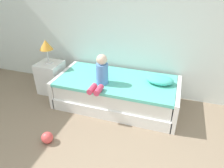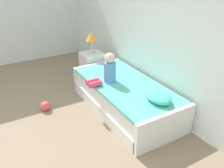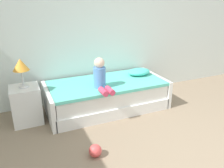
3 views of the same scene
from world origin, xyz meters
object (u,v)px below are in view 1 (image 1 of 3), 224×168
object	(u,v)px
child_figure	(101,73)
toy_ball	(47,138)
table_lamp	(46,46)
pillow	(160,80)
bed	(116,92)
nightstand	(51,77)

from	to	relation	value
child_figure	toy_ball	xyz separation A→B (m)	(-0.45, -0.97, -0.62)
table_lamp	child_figure	distance (m)	1.21
table_lamp	pillow	world-z (taller)	table_lamp
table_lamp	pillow	bearing A→B (deg)	1.44
bed	table_lamp	size ratio (longest dim) A/B	4.69
bed	nightstand	size ratio (longest dim) A/B	3.52
child_figure	pillow	distance (m)	0.97
child_figure	pillow	bearing A→B (deg)	20.02
nightstand	child_figure	xyz separation A→B (m)	(1.16, -0.28, 0.40)
toy_ball	pillow	bearing A→B (deg)	43.86
table_lamp	toy_ball	world-z (taller)	table_lamp
nightstand	pillow	size ratio (longest dim) A/B	1.36
nightstand	toy_ball	distance (m)	1.45
table_lamp	child_figure	size ratio (longest dim) A/B	0.88
child_figure	pillow	size ratio (longest dim) A/B	1.16
nightstand	child_figure	size ratio (longest dim) A/B	1.18
nightstand	child_figure	distance (m)	1.26
child_figure	toy_ball	distance (m)	1.24
toy_ball	child_figure	bearing A→B (deg)	64.99
nightstand	table_lamp	world-z (taller)	table_lamp
nightstand	pillow	xyz separation A→B (m)	(2.06, 0.05, 0.26)
pillow	child_figure	bearing A→B (deg)	-159.98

